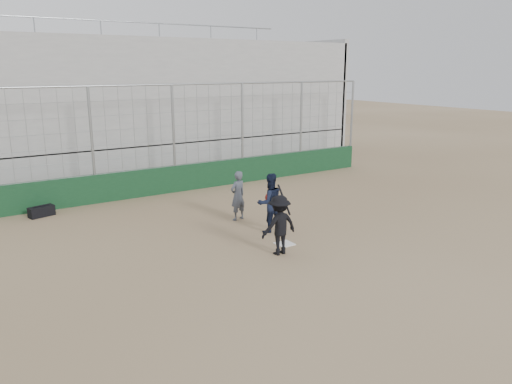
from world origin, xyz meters
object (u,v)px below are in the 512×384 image
umpire (238,198)px  equipment_bag (41,211)px  batter_at_plate (279,225)px  catcher_crouched (270,212)px

umpire → equipment_bag: 6.28m
umpire → equipment_bag: size_ratio=1.67×
batter_at_plate → equipment_bag: batter_at_plate is taller
equipment_bag → batter_at_plate: bearing=-57.0°
umpire → equipment_bag: bearing=-49.1°
batter_at_plate → umpire: size_ratio=1.23×
batter_at_plate → equipment_bag: (-4.40, 6.78, -0.60)m
catcher_crouched → umpire: umpire is taller
catcher_crouched → umpire: bearing=96.3°
umpire → equipment_bag: (-5.04, 3.71, -0.53)m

